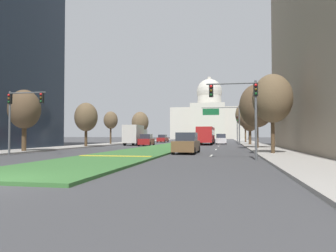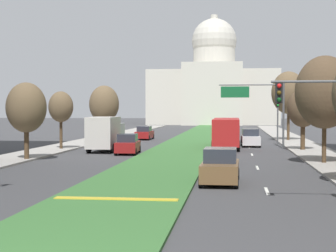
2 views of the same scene
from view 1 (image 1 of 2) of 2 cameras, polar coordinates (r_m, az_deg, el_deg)
name	(u,v)px [view 1 (image 1 of 2)]	position (r m, az deg, el deg)	size (l,w,h in m)	color
ground_plane	(194,142)	(74.56, 4.95, -2.93)	(287.65, 287.65, 0.00)	#3D3D3F
grass_median	(191,142)	(68.06, 4.37, -3.00)	(5.87, 117.68, 0.14)	#386B33
median_curb_nose	(115,156)	(22.03, -9.77, -5.52)	(5.28, 0.50, 0.04)	gold
lane_dashes_right	(218,146)	(45.17, 9.37, -3.74)	(0.16, 44.23, 0.01)	silver
sidewalk_left	(130,142)	(64.23, -7.12, -3.06)	(4.00, 117.68, 0.15)	#9E9991
sidewalk_right	(250,143)	(61.23, 15.01, -3.09)	(4.00, 117.68, 0.15)	#9E9991
capitol_building	(209,119)	(139.05, 7.70, 1.36)	(32.07, 27.18, 28.01)	beige
traffic_light_near_left	(19,108)	(27.55, -26.03, 2.97)	(3.34, 0.35, 5.20)	#515456
traffic_light_near_right	(242,102)	(20.69, 13.70, 4.33)	(3.34, 0.35, 5.20)	#515456
traffic_light_far_right	(237,126)	(57.18, 12.77, 0.04)	(0.28, 0.35, 5.20)	#515456
overhead_guide_sign	(225,117)	(52.76, 10.49, 1.65)	(6.42, 0.20, 6.50)	#515456
street_tree_left_near	(24,110)	(31.95, -25.18, 2.78)	(2.95, 2.95, 5.93)	#4C3823
street_tree_right_near	(272,99)	(27.00, 18.87, 4.84)	(3.26, 3.26, 6.73)	#4C3823
street_tree_left_mid	(86,117)	(42.16, -15.01, 1.60)	(3.04, 3.04, 5.94)	#4C3823
street_tree_right_mid	(257,106)	(37.87, 16.24, 3.62)	(4.12, 4.12, 7.69)	#4C3823
street_tree_left_far	(111,120)	(52.21, -10.62, 1.04)	(2.35, 2.35, 5.60)	#4C3823
street_tree_right_far	(250,120)	(50.06, 15.00, 1.04)	(2.85, 2.85, 5.80)	#4C3823
street_tree_left_distant	(140,122)	(69.70, -5.21, 0.69)	(3.83, 3.83, 6.92)	#4C3823
street_tree_right_distant	(245,115)	(65.68, 14.21, 2.06)	(4.11, 4.11, 8.45)	#4C3823
sedan_lead_stopped	(187,144)	(27.26, 3.48, -3.32)	(2.06, 4.49, 1.86)	brown
sedan_midblock	(146,140)	(46.29, -4.05, -2.69)	(2.08, 4.27, 1.77)	maroon
sedan_distant	(221,139)	(55.62, 9.84, -2.47)	(2.00, 4.28, 1.83)	silver
sedan_far_horizon	(163,139)	(68.26, -0.99, -2.38)	(1.93, 4.42, 1.71)	maroon
box_truck_delivery	(135,135)	(49.50, -6.18, -1.63)	(2.40, 6.40, 3.20)	#BCBCC1
city_bus	(206,134)	(53.05, 7.10, -1.53)	(2.62, 11.00, 2.95)	#B21E1E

